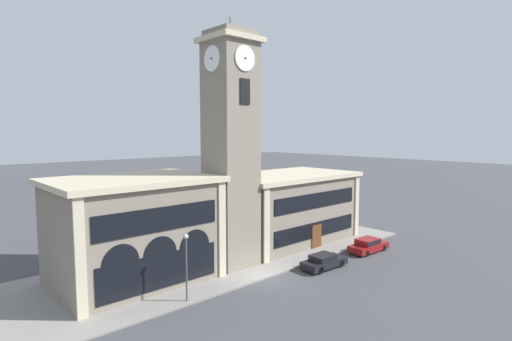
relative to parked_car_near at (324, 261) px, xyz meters
The scene contains 8 objects.
ground_plane 5.94m from the parked_car_near, 164.49° to the left, with size 300.00×300.00×0.00m, color #424247.
sidewalk_kerb 10.13m from the parked_car_near, 124.21° to the left, with size 43.38×13.58×0.15m.
clock_tower 13.12m from the parked_car_near, 132.06° to the left, with size 4.59×4.59×22.45m.
town_hall_left_wing 16.95m from the parked_car_near, 148.17° to the left, with size 12.94×9.49×8.69m.
town_hall_right_wing 10.23m from the parked_car_near, 63.89° to the left, with size 16.14×9.49×7.68m.
parked_car_near is the anchor object (origin of this frame).
parked_car_mid 7.35m from the parked_car_near, ahead, with size 4.84×2.08×1.42m.
street_lamp 13.69m from the parked_car_near, behind, with size 0.36×0.36×4.96m.
Camera 1 is at (-22.66, -23.48, 12.40)m, focal length 28.00 mm.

